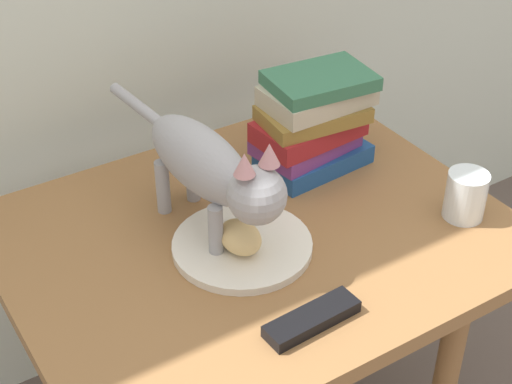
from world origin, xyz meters
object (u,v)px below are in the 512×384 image
(plate, at_px, (242,246))
(tv_remote, at_px, (312,319))
(side_table, at_px, (256,264))
(book_stack, at_px, (313,123))
(cat, at_px, (210,167))
(candle_jar, at_px, (465,198))
(bread_roll, at_px, (240,237))

(plate, height_order, tv_remote, tv_remote)
(side_table, distance_m, book_stack, 0.28)
(plate, height_order, cat, cat)
(side_table, distance_m, tv_remote, 0.25)
(side_table, xyz_separation_m, cat, (-0.06, 0.03, 0.21))
(plate, distance_m, candle_jar, 0.39)
(side_table, height_order, plate, plate)
(plate, xyz_separation_m, bread_roll, (-0.01, -0.01, 0.03))
(bread_roll, distance_m, book_stack, 0.30)
(bread_roll, relative_size, book_stack, 0.36)
(side_table, distance_m, candle_jar, 0.37)
(side_table, xyz_separation_m, book_stack, (0.19, 0.11, 0.17))
(plate, distance_m, cat, 0.14)
(cat, relative_size, candle_jar, 5.63)
(side_table, xyz_separation_m, bread_roll, (-0.06, -0.04, 0.11))
(cat, bearing_deg, candle_jar, -25.29)
(book_stack, bearing_deg, tv_remote, -125.31)
(plate, bearing_deg, tv_remote, -91.26)
(bread_roll, distance_m, cat, 0.12)
(plate, bearing_deg, side_table, 32.61)
(candle_jar, bearing_deg, side_table, 154.85)
(book_stack, xyz_separation_m, tv_remote, (-0.24, -0.34, -0.08))
(bread_roll, bearing_deg, book_stack, 32.03)
(book_stack, relative_size, candle_jar, 2.59)
(side_table, relative_size, cat, 1.72)
(cat, height_order, book_stack, cat)
(plate, xyz_separation_m, cat, (-0.02, 0.06, 0.13))
(bread_roll, bearing_deg, side_table, 37.16)
(bread_roll, xyz_separation_m, tv_remote, (0.01, -0.19, -0.03))
(plate, distance_m, bread_roll, 0.04)
(candle_jar, bearing_deg, cat, 154.71)
(cat, relative_size, book_stack, 2.18)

